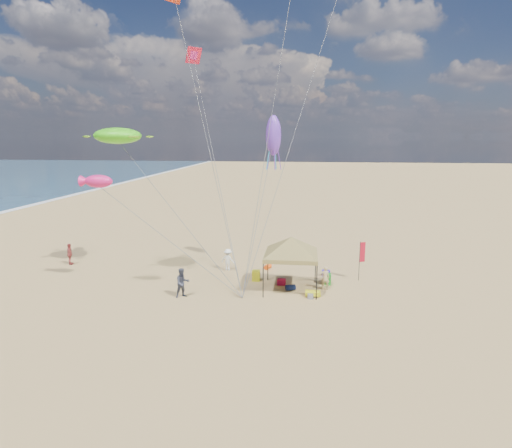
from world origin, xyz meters
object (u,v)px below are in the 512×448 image
at_px(cooler_blue, 326,273).
at_px(chair_yellow, 256,276).
at_px(beach_cart, 313,293).
at_px(canopy_tent, 291,239).
at_px(person_far_a, 70,254).
at_px(cooler_red, 281,282).
at_px(person_near_a, 325,278).
at_px(person_near_c, 228,260).
at_px(chair_green, 327,279).
at_px(feather_flag, 362,254).
at_px(person_near_b, 182,283).

relative_size(cooler_blue, chair_yellow, 0.77).
distance_m(chair_yellow, beach_cart, 4.43).
distance_m(canopy_tent, person_far_a, 17.06).
xyz_separation_m(canopy_tent, cooler_red, (-0.61, 0.74, -3.06)).
height_order(person_near_a, person_far_a, person_far_a).
xyz_separation_m(beach_cart, person_near_c, (-5.99, 4.36, 0.58)).
bearing_deg(person_far_a, chair_green, -115.97).
bearing_deg(beach_cart, person_near_a, 59.83).
relative_size(chair_yellow, beach_cart, 0.78).
height_order(chair_yellow, person_near_c, person_near_c).
bearing_deg(person_near_c, beach_cart, 157.00).
bearing_deg(person_far_a, person_near_a, -118.98).
xyz_separation_m(chair_green, chair_yellow, (-4.63, 0.13, 0.00)).
relative_size(cooler_blue, person_near_a, 0.35).
height_order(feather_flag, chair_yellow, feather_flag).
height_order(canopy_tent, beach_cart, canopy_tent).
bearing_deg(person_far_a, cooler_blue, -110.74).
distance_m(cooler_blue, beach_cart, 4.10).
relative_size(chair_yellow, person_near_b, 0.39).
height_order(person_near_b, person_near_c, person_near_b).
xyz_separation_m(person_near_c, person_far_a, (-11.97, -0.08, 0.03)).
bearing_deg(person_near_a, person_near_c, -33.04).
bearing_deg(person_near_a, person_far_a, -17.59).
height_order(feather_flag, cooler_blue, feather_flag).
xyz_separation_m(beach_cart, person_near_b, (-7.69, -1.07, 0.69)).
relative_size(canopy_tent, chair_yellow, 9.04).
xyz_separation_m(cooler_blue, person_near_b, (-8.61, -5.07, 0.70)).
bearing_deg(cooler_blue, person_near_a, -93.60).
relative_size(chair_green, beach_cart, 0.78).
xyz_separation_m(person_near_a, person_near_c, (-6.73, 3.08, 0.02)).
height_order(cooler_red, beach_cart, cooler_red).
relative_size(cooler_red, cooler_blue, 1.00).
height_order(cooler_red, chair_green, chair_green).
distance_m(cooler_red, person_near_a, 2.85).
bearing_deg(feather_flag, person_near_a, -140.10).
xyz_separation_m(canopy_tent, person_near_a, (2.13, 0.23, -2.49)).
height_order(chair_green, person_far_a, person_far_a).
height_order(cooler_blue, person_far_a, person_far_a).
height_order(person_near_a, person_near_c, person_near_c).
xyz_separation_m(canopy_tent, person_near_c, (-4.60, 3.31, -2.46)).
height_order(canopy_tent, cooler_blue, canopy_tent).
relative_size(feather_flag, chair_yellow, 3.80).
relative_size(chair_yellow, person_far_a, 0.43).
distance_m(feather_flag, chair_yellow, 7.10).
bearing_deg(person_far_a, chair_yellow, -117.40).
distance_m(feather_flag, cooler_blue, 2.85).
relative_size(cooler_red, beach_cart, 0.60).
bearing_deg(person_far_a, person_near_b, -137.42).
distance_m(canopy_tent, chair_yellow, 3.96).
height_order(feather_flag, cooler_red, feather_flag).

